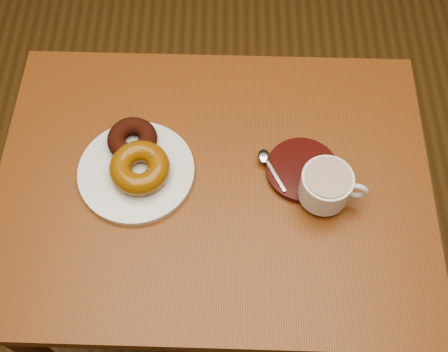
{
  "coord_description": "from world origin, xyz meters",
  "views": [
    {
      "loc": [
        -0.1,
        -0.61,
        1.72
      ],
      "look_at": [
        -0.1,
        -0.1,
        0.8
      ],
      "focal_mm": 45.0,
      "sensor_mm": 36.0,
      "label": 1
    }
  ],
  "objects_px": {
    "cafe_table": "(214,209)",
    "donut_plate": "(136,172)",
    "coffee_cup": "(327,186)",
    "saucer": "(302,170)"
  },
  "relations": [
    {
      "from": "cafe_table",
      "to": "saucer",
      "type": "bearing_deg",
      "value": 8.36
    },
    {
      "from": "donut_plate",
      "to": "saucer",
      "type": "relative_size",
      "value": 1.61
    },
    {
      "from": "saucer",
      "to": "coffee_cup",
      "type": "height_order",
      "value": "coffee_cup"
    },
    {
      "from": "cafe_table",
      "to": "donut_plate",
      "type": "height_order",
      "value": "donut_plate"
    },
    {
      "from": "cafe_table",
      "to": "coffee_cup",
      "type": "bearing_deg",
      "value": -8.07
    },
    {
      "from": "donut_plate",
      "to": "saucer",
      "type": "height_order",
      "value": "saucer"
    },
    {
      "from": "cafe_table",
      "to": "coffee_cup",
      "type": "relative_size",
      "value": 6.86
    },
    {
      "from": "saucer",
      "to": "coffee_cup",
      "type": "relative_size",
      "value": 1.12
    },
    {
      "from": "cafe_table",
      "to": "saucer",
      "type": "height_order",
      "value": "saucer"
    },
    {
      "from": "saucer",
      "to": "donut_plate",
      "type": "bearing_deg",
      "value": -178.87
    }
  ]
}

